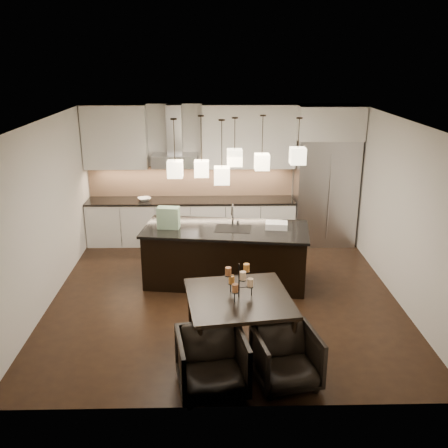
{
  "coord_description": "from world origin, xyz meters",
  "views": [
    {
      "loc": [
        -0.18,
        -7.35,
        3.73
      ],
      "look_at": [
        0.0,
        0.2,
        1.15
      ],
      "focal_mm": 40.0,
      "sensor_mm": 36.0,
      "label": 1
    }
  ],
  "objects_px": {
    "island_body": "(226,256)",
    "armchair_right": "(286,358)",
    "dining_table": "(239,323)",
    "armchair_left": "(212,363)",
    "refrigerator": "(325,192)"
  },
  "relations": [
    {
      "from": "island_body",
      "to": "refrigerator",
      "type": "bearing_deg",
      "value": 50.18
    },
    {
      "from": "island_body",
      "to": "armchair_right",
      "type": "relative_size",
      "value": 3.59
    },
    {
      "from": "island_body",
      "to": "armchair_left",
      "type": "xyz_separation_m",
      "value": [
        -0.24,
        -2.94,
        -0.1
      ]
    },
    {
      "from": "dining_table",
      "to": "armchair_left",
      "type": "height_order",
      "value": "dining_table"
    },
    {
      "from": "refrigerator",
      "to": "armchair_left",
      "type": "xyz_separation_m",
      "value": [
        -2.3,
        -4.82,
        -0.71
      ]
    },
    {
      "from": "island_body",
      "to": "dining_table",
      "type": "bearing_deg",
      "value": -79.13
    },
    {
      "from": "refrigerator",
      "to": "dining_table",
      "type": "bearing_deg",
      "value": -116.09
    },
    {
      "from": "dining_table",
      "to": "armchair_right",
      "type": "height_order",
      "value": "dining_table"
    },
    {
      "from": "armchair_right",
      "to": "island_body",
      "type": "bearing_deg",
      "value": 91.2
    },
    {
      "from": "armchair_left",
      "to": "armchair_right",
      "type": "xyz_separation_m",
      "value": [
        0.88,
        0.12,
        -0.03
      ]
    },
    {
      "from": "refrigerator",
      "to": "armchair_left",
      "type": "bearing_deg",
      "value": -115.5
    },
    {
      "from": "dining_table",
      "to": "armchair_right",
      "type": "distance_m",
      "value": 0.89
    },
    {
      "from": "island_body",
      "to": "dining_table",
      "type": "height_order",
      "value": "island_body"
    },
    {
      "from": "island_body",
      "to": "armchair_right",
      "type": "xyz_separation_m",
      "value": [
        0.64,
        -2.82,
        -0.13
      ]
    },
    {
      "from": "island_body",
      "to": "armchair_right",
      "type": "bearing_deg",
      "value": -69.36
    }
  ]
}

